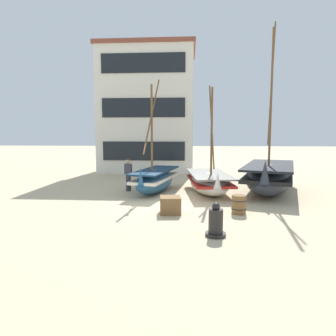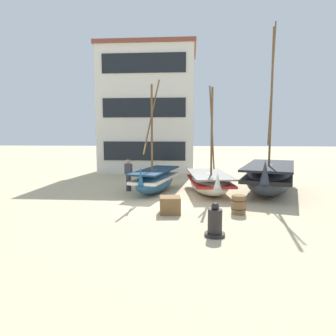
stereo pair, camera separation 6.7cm
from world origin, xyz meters
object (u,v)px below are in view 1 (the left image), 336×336
wooden_barrel (239,204)px  capstan_winch (216,223)px  fishing_boat_near_left (209,182)px  fisherman_by_hull (128,175)px  fishing_boat_centre_large (269,177)px  fishing_boat_far_right (155,179)px  cargo_crate (170,205)px  harbor_building_main (148,110)px

wooden_barrel → capstan_winch: bearing=-112.5°
fishing_boat_near_left → fisherman_by_hull: fishing_boat_near_left is taller
fishing_boat_centre_large → wooden_barrel: (-2.16, -4.25, -0.45)m
capstan_winch → wooden_barrel: capstan_winch is taller
fishing_boat_far_right → fisherman_by_hull: size_ratio=3.37×
wooden_barrel → cargo_crate: 2.53m
fisherman_by_hull → wooden_barrel: 6.51m
fishing_boat_far_right → harbor_building_main: 10.37m
wooden_barrel → harbor_building_main: bearing=111.2°
fishing_boat_near_left → cargo_crate: fishing_boat_near_left is taller
fishing_boat_centre_large → wooden_barrel: bearing=-117.0°
fisherman_by_hull → capstan_winch: bearing=-59.8°
fishing_boat_centre_large → capstan_winch: size_ratio=8.43×
fishing_boat_centre_large → wooden_barrel: size_ratio=11.92×
capstan_winch → fishing_boat_near_left: bearing=88.2°
cargo_crate → harbor_building_main: harbor_building_main is taller
fisherman_by_hull → wooden_barrel: size_ratio=2.41×
fishing_boat_far_right → wooden_barrel: size_ratio=8.11×
cargo_crate → harbor_building_main: size_ratio=0.08×
fishing_boat_far_right → harbor_building_main: bearing=99.8°
capstan_winch → cargo_crate: size_ratio=1.31×
fisherman_by_hull → capstan_winch: size_ratio=1.70×
fishing_boat_far_right → wooden_barrel: bearing=-48.1°
fishing_boat_near_left → wooden_barrel: 4.09m
fishing_boat_near_left → fishing_boat_far_right: 2.69m
fisherman_by_hull → harbor_building_main: (-0.18, 9.15, 3.97)m
fishing_boat_near_left → fisherman_by_hull: size_ratio=3.14×
harbor_building_main → cargo_crate: bearing=-78.9°
fishing_boat_near_left → fishing_boat_centre_large: (3.02, 0.25, 0.24)m
wooden_barrel → fishing_boat_centre_large: bearing=63.0°
fishing_boat_near_left → wooden_barrel: fishing_boat_near_left is taller
fishing_boat_centre_large → cargo_crate: fishing_boat_centre_large is taller
fishing_boat_far_right → fishing_boat_centre_large: bearing=2.9°
harbor_building_main → fishing_boat_centre_large: bearing=-51.1°
capstan_winch → harbor_building_main: harbor_building_main is taller
fishing_boat_far_right → capstan_winch: 6.98m
harbor_building_main → wooden_barrel: bearing=-68.8°
wooden_barrel → cargo_crate: (-2.53, -0.13, -0.03)m
fishing_boat_near_left → cargo_crate: (-1.67, -4.13, -0.24)m
fishing_boat_far_right → wooden_barrel: (3.55, -3.96, -0.30)m
fishing_boat_centre_large → fisherman_by_hull: fishing_boat_centre_large is taller
fishing_boat_near_left → cargo_crate: 4.46m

